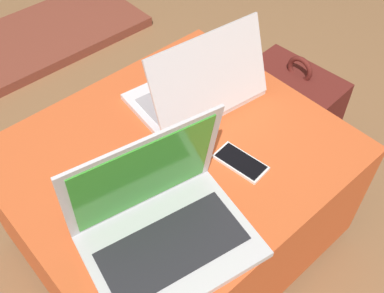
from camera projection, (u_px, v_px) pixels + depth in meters
The scene contains 7 objects.
ground_plane at pixel (178, 238), 1.46m from camera, with size 14.00×14.00×0.00m, color olive.
ottoman at pixel (177, 199), 1.30m from camera, with size 0.82×0.72×0.43m.
laptop_near at pixel (162, 222), 0.93m from camera, with size 0.39×0.32×0.27m.
laptop_far at pixel (199, 88), 1.23m from camera, with size 0.37×0.26×0.23m.
cell_phone at pixel (241, 162), 1.11m from camera, with size 0.08×0.14×0.01m.
backpack at pixel (290, 119), 1.56m from camera, with size 0.22×0.31×0.46m.
fireplace_hearth at pixel (0, 55), 2.07m from camera, with size 1.40×0.50×0.04m.
Camera 1 is at (-0.47, -0.59, 1.29)m, focal length 42.00 mm.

